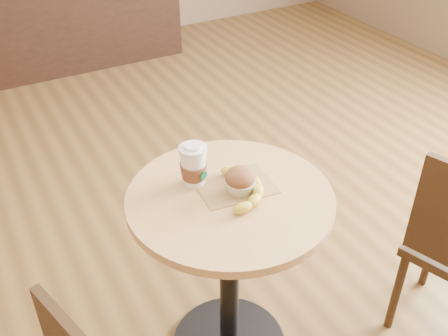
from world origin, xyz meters
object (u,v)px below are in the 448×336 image
muffin (240,181)px  banana (242,187)px  coffee_cup (193,167)px  cafe_table (230,249)px

muffin → banana: (0.01, -0.00, -0.03)m
coffee_cup → muffin: (0.11, -0.11, -0.02)m
muffin → banana: size_ratio=0.40×
coffee_cup → banana: coffee_cup is taller
banana → coffee_cup: bearing=158.2°
cafe_table → coffee_cup: coffee_cup is taller
cafe_table → muffin: muffin is taller
cafe_table → banana: bearing=-5.8°
cafe_table → muffin: (0.03, -0.00, 0.28)m
cafe_table → coffee_cup: bearing=123.2°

